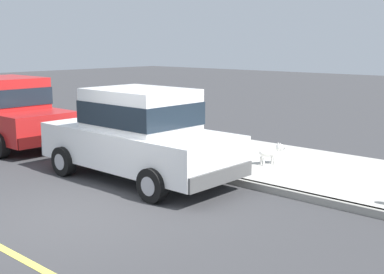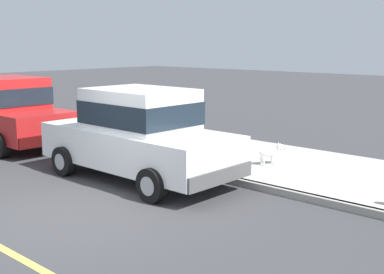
{
  "view_description": "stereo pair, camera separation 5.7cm",
  "coord_description": "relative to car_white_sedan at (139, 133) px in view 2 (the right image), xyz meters",
  "views": [
    {
      "loc": [
        -4.77,
        -6.86,
        2.83
      ],
      "look_at": [
        3.14,
        0.24,
        0.85
      ],
      "focal_mm": 47.1,
      "sensor_mm": 36.0,
      "label": 1
    },
    {
      "loc": [
        -4.73,
        -6.9,
        2.83
      ],
      "look_at": [
        3.14,
        0.24,
        0.85
      ],
      "focal_mm": 47.1,
      "sensor_mm": 36.0,
      "label": 2
    }
  ],
  "objects": [
    {
      "name": "dog_white",
      "position": [
        2.5,
        -1.64,
        -0.55
      ],
      "size": [
        0.69,
        0.43,
        0.49
      ],
      "color": "white",
      "rests_on": "sidewalk"
    },
    {
      "name": "car_white_sedan",
      "position": [
        0.0,
        0.0,
        0.0
      ],
      "size": [
        2.06,
        4.61,
        1.92
      ],
      "color": "white",
      "rests_on": "ground"
    },
    {
      "name": "curb",
      "position": [
        1.04,
        -0.87,
        -0.91
      ],
      "size": [
        0.16,
        64.0,
        0.14
      ],
      "primitive_type": "cube",
      "color": "gray",
      "rests_on": "ground"
    },
    {
      "name": "car_red_sedan",
      "position": [
        -0.08,
        5.42,
        0.0
      ],
      "size": [
        2.06,
        4.61,
        1.92
      ],
      "color": "red",
      "rests_on": "ground"
    },
    {
      "name": "sidewalk",
      "position": [
        2.84,
        -0.87,
        -0.91
      ],
      "size": [
        3.6,
        64.0,
        0.14
      ],
      "primitive_type": "cube",
      "color": "#B7B5AD",
      "rests_on": "ground"
    },
    {
      "name": "ground_plane",
      "position": [
        -2.16,
        -0.87,
        -0.98
      ],
      "size": [
        80.0,
        80.0,
        0.0
      ],
      "primitive_type": "plane",
      "color": "#38383A"
    }
  ]
}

